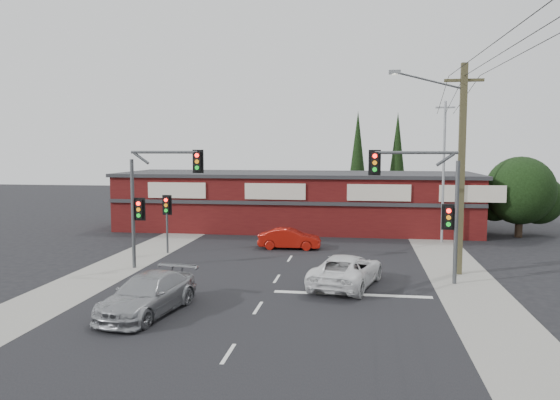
# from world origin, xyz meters

# --- Properties ---
(ground) EXTENTS (120.00, 120.00, 0.00)m
(ground) POSITION_xyz_m (0.00, 0.00, 0.00)
(ground) COLOR black
(ground) RESTS_ON ground
(road_strip) EXTENTS (14.00, 70.00, 0.01)m
(road_strip) POSITION_xyz_m (0.00, 5.00, 0.01)
(road_strip) COLOR black
(road_strip) RESTS_ON ground
(verge_left) EXTENTS (3.00, 70.00, 0.02)m
(verge_left) POSITION_xyz_m (-8.50, 5.00, 0.01)
(verge_left) COLOR gray
(verge_left) RESTS_ON ground
(verge_right) EXTENTS (3.00, 70.00, 0.02)m
(verge_right) POSITION_xyz_m (8.50, 5.00, 0.01)
(verge_right) COLOR gray
(verge_right) RESTS_ON ground
(stop_line) EXTENTS (6.50, 0.35, 0.01)m
(stop_line) POSITION_xyz_m (3.50, -1.50, 0.01)
(stop_line) COLOR silver
(stop_line) RESTS_ON ground
(white_suv) EXTENTS (3.51, 5.47, 1.40)m
(white_suv) POSITION_xyz_m (3.23, -0.09, 0.70)
(white_suv) COLOR white
(white_suv) RESTS_ON ground
(silver_suv) EXTENTS (2.81, 5.18, 1.43)m
(silver_suv) POSITION_xyz_m (-3.86, -5.21, 0.71)
(silver_suv) COLOR #999B9E
(silver_suv) RESTS_ON ground
(red_sedan) EXTENTS (3.76, 1.38, 1.23)m
(red_sedan) POSITION_xyz_m (-0.40, 8.43, 0.61)
(red_sedan) COLOR #9A1209
(red_sedan) RESTS_ON ground
(lane_dashes) EXTENTS (0.12, 62.51, 0.01)m
(lane_dashes) POSITION_xyz_m (0.00, 12.46, 0.01)
(lane_dashes) COLOR silver
(lane_dashes) RESTS_ON ground
(shop_building) EXTENTS (27.30, 8.40, 4.22)m
(shop_building) POSITION_xyz_m (-0.99, 16.99, 2.13)
(shop_building) COLOR #450D0E
(shop_building) RESTS_ON ground
(tree_cluster) EXTENTS (5.90, 5.10, 5.50)m
(tree_cluster) POSITION_xyz_m (14.69, 15.44, 2.90)
(tree_cluster) COLOR #2D2116
(tree_cluster) RESTS_ON ground
(conifer_near) EXTENTS (1.80, 1.80, 9.25)m
(conifer_near) POSITION_xyz_m (3.50, 24.00, 5.48)
(conifer_near) COLOR #2D2116
(conifer_near) RESTS_ON ground
(conifer_far) EXTENTS (1.80, 1.80, 9.25)m
(conifer_far) POSITION_xyz_m (7.00, 26.00, 5.48)
(conifer_far) COLOR #2D2116
(conifer_far) RESTS_ON ground
(traffic_mast_left) EXTENTS (3.77, 0.27, 5.97)m
(traffic_mast_left) POSITION_xyz_m (-6.43, 2.00, 3.93)
(traffic_mast_left) COLOR #47494C
(traffic_mast_left) RESTS_ON ground
(traffic_mast_right) EXTENTS (3.96, 0.27, 5.97)m
(traffic_mast_right) POSITION_xyz_m (6.86, 1.00, 3.95)
(traffic_mast_right) COLOR #47494C
(traffic_mast_right) RESTS_ON ground
(pedestal_signal) EXTENTS (0.55, 0.27, 3.38)m
(pedestal_signal) POSITION_xyz_m (-7.20, 6.01, 2.41)
(pedestal_signal) COLOR #47494C
(pedestal_signal) RESTS_ON ground
(utility_pole) EXTENTS (4.38, 0.59, 10.00)m
(utility_pole) POSITION_xyz_m (8.36, 2.99, 5.40)
(utility_pole) COLOR #4D472B
(utility_pole) RESTS_ON ground
(steel_pole) EXTENTS (1.20, 0.16, 9.00)m
(steel_pole) POSITION_xyz_m (9.00, 12.00, 4.70)
(steel_pole) COLOR gray
(steel_pole) RESTS_ON ground
(power_lines) EXTENTS (2.01, 29.00, 1.22)m
(power_lines) POSITION_xyz_m (8.47, -2.47, 9.04)
(power_lines) COLOR black
(power_lines) RESTS_ON ground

